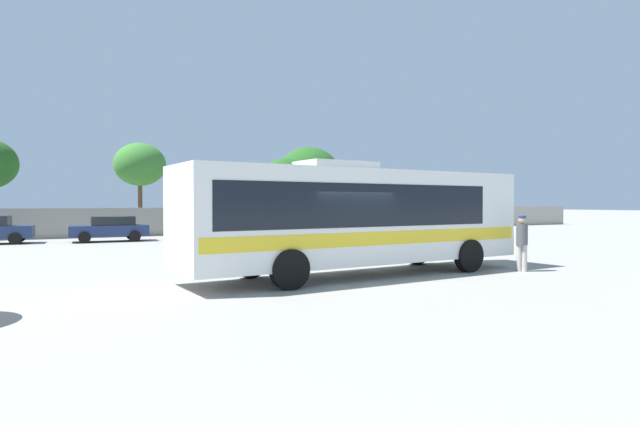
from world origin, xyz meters
The scene contains 9 objects.
ground_plane centered at (0.00, 10.00, 0.00)m, with size 300.00×300.00×0.00m, color gray.
perimeter_wall centered at (0.00, 23.08, 0.94)m, with size 80.00×0.30×1.89m, color #9E998C.
coach_bus_white_yellow centered at (0.78, 0.43, 1.83)m, with size 11.30×3.32×3.42m.
attendant_by_bus_door centered at (6.04, -1.23, 1.02)m, with size 0.50×0.50×1.79m.
parked_car_second_dark_blue centered at (-4.28, 18.94, 0.77)m, with size 4.26×2.09×1.44m.
parked_car_third_black centered at (1.37, 19.07, 0.80)m, with size 4.01×1.99×1.52m.
roadside_tree_midleft centered at (-1.39, 27.02, 5.01)m, with size 3.71×3.71×6.62m.
roadside_tree_midright centered at (9.98, 26.51, 4.39)m, with size 3.52×3.52×5.91m.
roadside_tree_right centered at (12.54, 27.15, 4.70)m, with size 5.42×5.42×7.01m.
Camera 1 is at (-7.49, -12.96, 2.20)m, focal length 29.18 mm.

